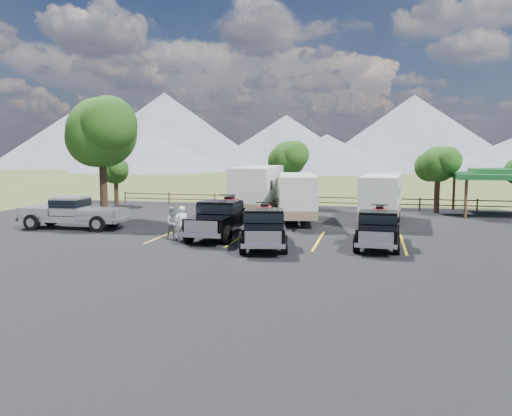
% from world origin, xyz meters
% --- Properties ---
extents(ground, '(320.00, 320.00, 0.00)m').
position_xyz_m(ground, '(0.00, 0.00, 0.00)').
color(ground, '#495C27').
rests_on(ground, ground).
extents(asphalt_lot, '(44.00, 34.00, 0.04)m').
position_xyz_m(asphalt_lot, '(0.00, 3.00, 0.02)').
color(asphalt_lot, black).
rests_on(asphalt_lot, ground).
extents(stall_lines, '(12.12, 5.50, 0.01)m').
position_xyz_m(stall_lines, '(0.00, 4.00, 0.04)').
color(stall_lines, yellow).
rests_on(stall_lines, asphalt_lot).
extents(tree_big_nw, '(5.54, 5.18, 7.84)m').
position_xyz_m(tree_big_nw, '(-12.55, 9.03, 5.60)').
color(tree_big_nw, black).
rests_on(tree_big_nw, ground).
extents(tree_ne_a, '(3.11, 2.92, 4.76)m').
position_xyz_m(tree_ne_a, '(8.97, 17.01, 3.48)').
color(tree_ne_a, black).
rests_on(tree_ne_a, ground).
extents(tree_north, '(3.46, 3.24, 5.25)m').
position_xyz_m(tree_north, '(-2.03, 19.02, 3.83)').
color(tree_north, black).
rests_on(tree_north, ground).
extents(tree_nw_small, '(2.59, 2.43, 3.85)m').
position_xyz_m(tree_nw_small, '(-16.02, 17.01, 2.78)').
color(tree_nw_small, black).
rests_on(tree_nw_small, ground).
extents(rail_fence, '(36.12, 0.12, 1.00)m').
position_xyz_m(rail_fence, '(2.00, 18.50, 0.61)').
color(rail_fence, brown).
rests_on(rail_fence, ground).
extents(pavilion, '(6.20, 6.20, 3.22)m').
position_xyz_m(pavilion, '(13.00, 17.00, 2.79)').
color(pavilion, brown).
rests_on(pavilion, ground).
extents(mountain_range, '(209.00, 71.00, 20.00)m').
position_xyz_m(mountain_range, '(-7.63, 105.98, 7.87)').
color(mountain_range, slate).
rests_on(mountain_range, ground).
extents(rig_left, '(2.20, 6.20, 2.07)m').
position_xyz_m(rig_left, '(-3.07, 4.15, 1.04)').
color(rig_left, black).
rests_on(rig_left, asphalt_lot).
extents(rig_center, '(2.94, 6.02, 1.93)m').
position_xyz_m(rig_center, '(-0.35, 2.16, 0.97)').
color(rig_center, black).
rests_on(rig_center, asphalt_lot).
extents(rig_right, '(2.13, 5.54, 1.83)m').
position_xyz_m(rig_right, '(4.82, 3.30, 0.92)').
color(rig_right, black).
rests_on(rig_right, asphalt_lot).
extents(trailer_left, '(2.78, 9.57, 3.32)m').
position_xyz_m(trailer_left, '(-3.07, 12.80, 1.78)').
color(trailer_left, silver).
rests_on(trailer_left, asphalt_lot).
extents(trailer_center, '(3.32, 8.45, 2.92)m').
position_xyz_m(trailer_center, '(-0.04, 10.53, 1.57)').
color(trailer_center, silver).
rests_on(trailer_center, asphalt_lot).
extents(trailer_right, '(2.73, 8.41, 2.91)m').
position_xyz_m(trailer_right, '(5.07, 11.34, 1.56)').
color(trailer_right, silver).
rests_on(trailer_right, asphalt_lot).
extents(pickup_silver, '(6.18, 2.46, 1.82)m').
position_xyz_m(pickup_silver, '(-11.95, 4.70, 0.99)').
color(pickup_silver, '#A1A4AA').
rests_on(pickup_silver, asphalt_lot).
extents(person_a, '(0.75, 0.62, 1.76)m').
position_xyz_m(person_a, '(-4.39, 2.11, 0.92)').
color(person_a, white).
rests_on(person_a, asphalt_lot).
extents(person_b, '(1.00, 0.96, 1.62)m').
position_xyz_m(person_b, '(-5.11, 2.76, 0.85)').
color(person_b, gray).
rests_on(person_b, asphalt_lot).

